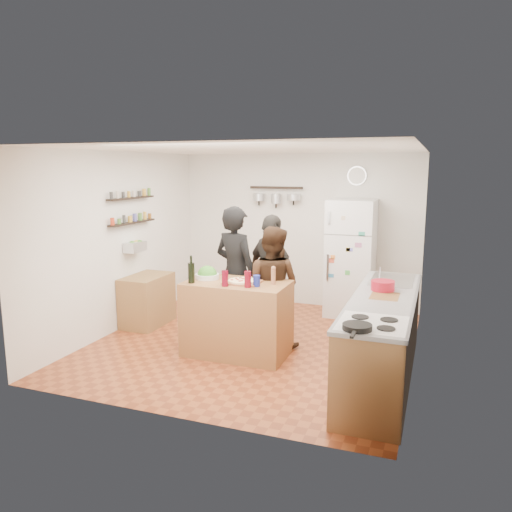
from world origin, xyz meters
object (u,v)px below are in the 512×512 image
at_px(pepper_mill, 273,277).
at_px(person_back, 271,274).
at_px(counter_run, 382,339).
at_px(salad_bowl, 207,276).
at_px(skillet, 357,327).
at_px(wall_clock, 357,176).
at_px(red_bowl, 383,285).
at_px(fridge, 351,258).
at_px(wine_bottle, 191,273).
at_px(salt_canister, 257,281).
at_px(side_table, 147,300).
at_px(prep_island, 237,318).
at_px(person_left, 236,273).
at_px(person_center, 272,287).

xyz_separation_m(pepper_mill, person_back, (-0.33, 0.93, -0.17)).
bearing_deg(counter_run, salad_bowl, 175.06).
distance_m(skillet, wall_clock, 4.05).
bearing_deg(pepper_mill, person_back, 109.76).
relative_size(red_bowl, fridge, 0.15).
distance_m(wine_bottle, person_back, 1.36).
height_order(salt_canister, wall_clock, wall_clock).
bearing_deg(wall_clock, person_back, -120.52).
bearing_deg(wine_bottle, side_table, 144.41).
distance_m(skillet, fridge, 3.55).
bearing_deg(prep_island, salad_bowl, 173.21).
bearing_deg(wall_clock, salt_canister, -105.20).
height_order(wine_bottle, pepper_mill, wine_bottle).
height_order(pepper_mill, fridge, fridge).
bearing_deg(fridge, salt_canister, -107.27).
distance_m(person_left, person_back, 0.56).
relative_size(person_left, fridge, 0.99).
height_order(prep_island, person_left, person_left).
bearing_deg(person_center, fridge, -105.42).
distance_m(person_back, counter_run, 2.02).
xyz_separation_m(wine_bottle, fridge, (1.51, 2.38, -0.13)).
xyz_separation_m(pepper_mill, salt_canister, (-0.15, -0.17, -0.02)).
relative_size(person_back, side_table, 2.06).
bearing_deg(person_center, pepper_mill, 117.64).
height_order(person_left, red_bowl, person_left).
distance_m(person_center, fridge, 1.88).
distance_m(prep_island, counter_run, 1.76).
bearing_deg(prep_island, person_left, 113.89).
bearing_deg(side_table, wine_bottle, -35.59).
distance_m(person_back, fridge, 1.48).
xyz_separation_m(prep_island, wine_bottle, (-0.50, -0.22, 0.58)).
bearing_deg(wine_bottle, person_back, 62.75).
bearing_deg(fridge, pepper_mill, -104.84).
xyz_separation_m(pepper_mill, person_center, (-0.14, 0.38, -0.22)).
bearing_deg(fridge, salad_bowl, -124.10).
relative_size(counter_run, wall_clock, 8.77).
bearing_deg(salt_canister, salad_bowl, 166.72).
relative_size(fridge, side_table, 2.25).
bearing_deg(counter_run, pepper_mill, 171.81).
bearing_deg(person_left, wine_bottle, 90.19).
xyz_separation_m(salad_bowl, salt_canister, (0.72, -0.17, 0.04)).
xyz_separation_m(prep_island, person_back, (0.12, 0.98, 0.37)).
relative_size(salt_canister, person_back, 0.08).
height_order(salt_canister, person_center, person_center).
xyz_separation_m(person_center, skillet, (1.35, -1.75, 0.17)).
relative_size(prep_island, skillet, 4.92).
height_order(person_back, side_table, person_back).
bearing_deg(person_back, person_center, 143.34).
xyz_separation_m(person_left, counter_run, (2.01, -0.70, -0.44)).
distance_m(person_back, skillet, 2.77).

